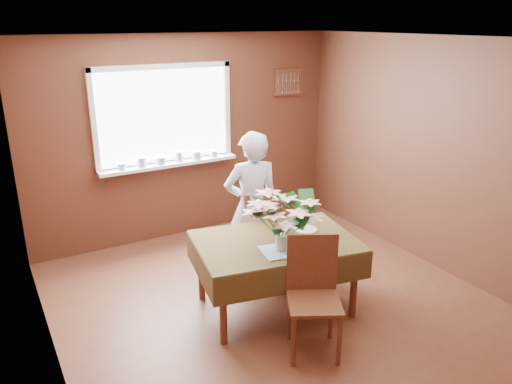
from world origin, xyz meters
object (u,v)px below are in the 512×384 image
dining_table (276,248)px  chair_far (258,228)px  flower_bouquet (282,216)px  seated_woman (252,207)px  chair_near (313,290)px

dining_table → chair_far: (0.22, 0.71, -0.11)m
chair_far → flower_bouquet: size_ratio=1.63×
seated_woman → flower_bouquet: 0.91m
chair_far → flower_bouquet: 1.08m
dining_table → flower_bouquet: 0.46m
chair_far → chair_near: bearing=82.7°
chair_far → flower_bouquet: flower_bouquet is taller
chair_far → chair_near: (-0.27, -1.38, 0.02)m
chair_near → seated_woman: 1.37m
chair_near → seated_woman: seated_woman is taller
seated_woman → chair_near: bearing=95.2°
chair_far → seated_woman: 0.30m
dining_table → seated_woman: size_ratio=1.01×
chair_far → flower_bouquet: bearing=76.4°
dining_table → seated_woman: bearing=90.0°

